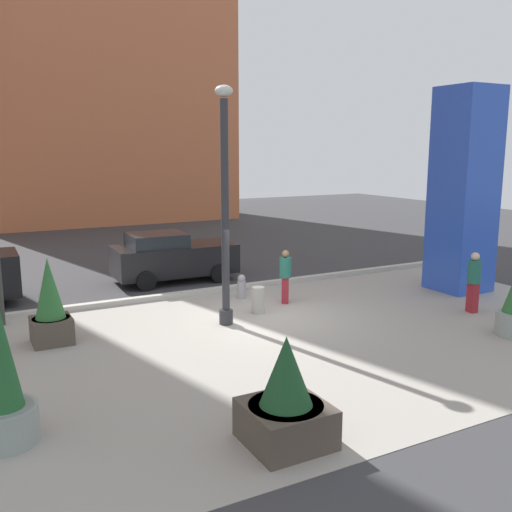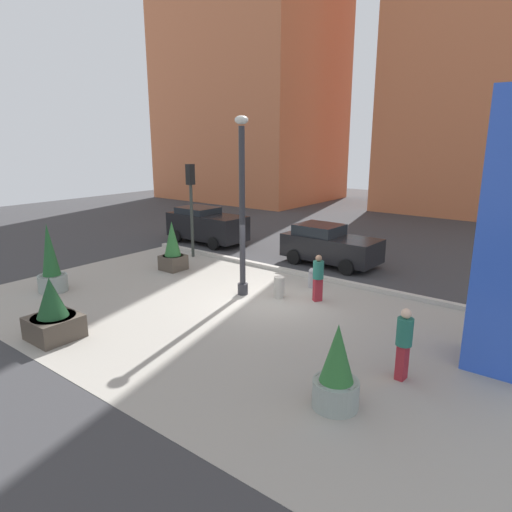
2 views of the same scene
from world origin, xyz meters
The scene contains 15 objects.
ground_plane centered at (0.00, 4.00, 0.00)m, with size 60.00×60.00×0.00m, color #38383A.
plaza_pavement centered at (0.00, -2.00, 0.00)m, with size 18.00×10.00×0.02m, color #9E998E.
curb_strip centered at (0.00, 3.12, 0.08)m, with size 18.00×0.24×0.16m, color #B7B2A8.
lamp_post centered at (-1.16, -0.05, 2.93)m, with size 0.44×0.44×6.03m.
potted_plant_mid_plaza centered at (-6.76, -3.96, 0.96)m, with size 1.01×1.01×2.47m.
potted_plant_by_pillar centered at (4.71, -4.22, 0.76)m, with size 0.95×0.95×1.81m.
potted_plant_curbside centered at (-2.93, -6.00, 0.69)m, with size 1.24×1.24×1.73m.
potted_plant_near_right centered at (-5.40, 0.54, 0.89)m, with size 0.90×0.90×2.05m.
fire_hydrant centered at (0.36, 2.08, 0.37)m, with size 0.36×0.26×0.75m.
concrete_bollard centered at (0.05, 0.44, 0.38)m, with size 0.36×0.36×0.75m, color #B2ADA3.
traffic_light_corner centered at (-6.33, 2.59, 2.86)m, with size 0.28×0.42×4.22m.
car_far_lane centered at (-7.87, 5.09, 0.94)m, with size 4.37×2.13×1.82m.
car_curb_west centered at (-0.71, 5.27, 0.85)m, with size 4.18×2.18×1.71m.
pedestrian_on_sidewalk centered at (1.25, 0.97, 0.89)m, with size 0.50×0.50×1.60m.
pedestrian_by_curb centered at (5.36, -2.31, 0.95)m, with size 0.39×0.39×1.71m.
Camera 2 is at (8.45, -11.66, 5.31)m, focal length 31.77 mm.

